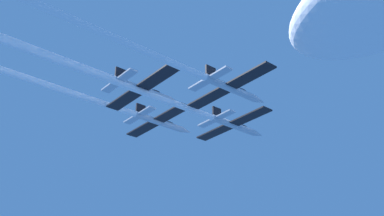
% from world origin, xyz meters
% --- Properties ---
extents(jet_lead, '(14.86, 50.82, 2.46)m').
position_xyz_m(jet_lead, '(0.10, -15.51, -0.46)').
color(jet_lead, '#B2BAC6').
extents(jet_left_wing, '(14.86, 52.99, 2.46)m').
position_xyz_m(jet_left_wing, '(-8.05, -25.08, 0.49)').
color(jet_left_wing, '#B2BAC6').
extents(jet_right_wing, '(14.86, 43.62, 2.46)m').
position_xyz_m(jet_right_wing, '(8.35, -20.93, -0.45)').
color(jet_right_wing, '#B2BAC6').
extents(jet_slot, '(14.86, 44.97, 2.46)m').
position_xyz_m(jet_slot, '(0.04, -29.97, -0.15)').
color(jet_slot, '#B2BAC6').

